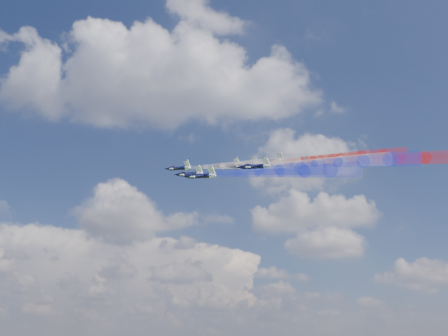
# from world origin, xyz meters

# --- Properties ---
(jet_lead) EXTENTS (15.58, 15.02, 8.18)m
(jet_lead) POSITION_xyz_m (-11.54, 5.28, 131.02)
(jet_lead) COLOR black
(trail_lead) EXTENTS (35.74, 26.93, 11.30)m
(trail_lead) POSITION_xyz_m (9.37, -8.89, 127.11)
(trail_lead) COLOR white
(jet_inner_left) EXTENTS (15.58, 15.02, 8.18)m
(jet_inner_left) POSITION_xyz_m (-6.59, -7.80, 124.59)
(jet_inner_left) COLOR black
(trail_inner_left) EXTENTS (35.74, 26.93, 11.30)m
(trail_inner_left) POSITION_xyz_m (14.33, -21.97, 120.69)
(trail_inner_left) COLOR #1B28EB
(jet_inner_right) EXTENTS (15.58, 15.02, 8.18)m
(jet_inner_right) POSITION_xyz_m (5.04, 6.37, 132.26)
(jet_inner_right) COLOR black
(trail_inner_right) EXTENTS (35.74, 26.93, 11.30)m
(trail_inner_right) POSITION_xyz_m (25.95, -7.80, 128.35)
(trail_inner_right) COLOR red
(jet_outer_left) EXTENTS (15.58, 15.02, 8.18)m
(jet_outer_left) POSITION_xyz_m (-1.89, -24.64, 118.46)
(jet_outer_left) COLOR black
(trail_outer_left) EXTENTS (35.74, 26.93, 11.30)m
(trail_outer_left) POSITION_xyz_m (19.03, -38.81, 114.56)
(trail_outer_left) COLOR #1B28EB
(jet_center_third) EXTENTS (15.58, 15.02, 8.18)m
(jet_center_third) POSITION_xyz_m (10.60, -8.52, 126.75)
(jet_center_third) COLOR black
(trail_center_third) EXTENTS (35.74, 26.93, 11.30)m
(trail_center_third) POSITION_xyz_m (31.52, -22.69, 122.84)
(trail_center_third) COLOR white
(jet_outer_right) EXTENTS (15.58, 15.02, 8.18)m
(jet_outer_right) POSITION_xyz_m (19.74, 5.95, 133.77)
(jet_outer_right) COLOR black
(trail_outer_right) EXTENTS (35.74, 26.93, 11.30)m
(trail_outer_right) POSITION_xyz_m (40.66, -8.22, 129.86)
(trail_outer_right) COLOR red
(jet_rear_left) EXTENTS (15.58, 15.02, 8.18)m
(jet_rear_left) POSITION_xyz_m (13.13, -22.16, 121.96)
(jet_rear_left) COLOR black
(trail_rear_left) EXTENTS (35.74, 26.93, 11.30)m
(trail_rear_left) POSITION_xyz_m (34.05, -36.33, 118.06)
(trail_rear_left) COLOR #1B28EB
(jet_rear_right) EXTENTS (15.58, 15.02, 8.18)m
(jet_rear_right) POSITION_xyz_m (26.86, -7.31, 127.69)
(jet_rear_right) COLOR black
(trail_rear_right) EXTENTS (35.74, 26.93, 11.30)m
(trail_rear_right) POSITION_xyz_m (47.77, -21.48, 123.79)
(trail_rear_right) COLOR red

